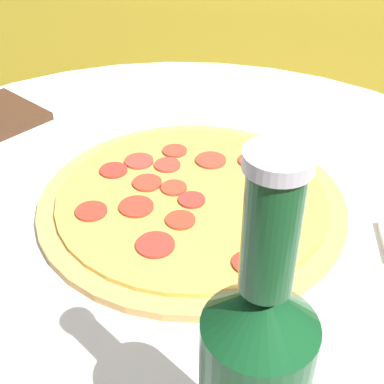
{
  "coord_description": "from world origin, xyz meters",
  "views": [
    {
      "loc": [
        0.1,
        -0.48,
        1.18
      ],
      "look_at": [
        0.02,
        0.05,
        0.8
      ],
      "focal_mm": 50.0,
      "sensor_mm": 36.0,
      "label": 1
    }
  ],
  "objects": [
    {
      "name": "table",
      "position": [
        0.0,
        0.0,
        0.57
      ],
      "size": [
        1.02,
        1.02,
        0.78
      ],
      "color": "silver",
      "rests_on": "ground_plane"
    },
    {
      "name": "pizza",
      "position": [
        0.02,
        0.05,
        0.78
      ],
      "size": [
        0.38,
        0.38,
        0.02
      ],
      "color": "tan",
      "rests_on": "table"
    }
  ]
}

